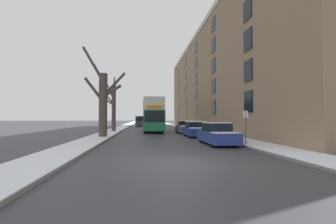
# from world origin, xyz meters

# --- Properties ---
(ground_plane) EXTENTS (320.00, 320.00, 0.00)m
(ground_plane) POSITION_xyz_m (0.00, 0.00, 0.00)
(ground_plane) COLOR #38383D
(sidewalk_left) EXTENTS (2.25, 130.00, 0.16)m
(sidewalk_left) POSITION_xyz_m (-5.60, 53.00, 0.08)
(sidewalk_left) COLOR slate
(sidewalk_left) RESTS_ON ground
(sidewalk_right) EXTENTS (2.25, 130.00, 0.16)m
(sidewalk_right) POSITION_xyz_m (5.60, 53.00, 0.08)
(sidewalk_right) COLOR slate
(sidewalk_right) RESTS_ON ground
(terrace_facade_right) EXTENTS (9.10, 50.34, 15.54)m
(terrace_facade_right) POSITION_xyz_m (11.22, 25.77, 7.77)
(terrace_facade_right) COLOR #8C7056
(terrace_facade_right) RESTS_ON ground
(bare_tree_left_0) EXTENTS (3.70, 2.26, 8.10)m
(bare_tree_left_0) POSITION_xyz_m (-5.25, 11.73, 3.35)
(bare_tree_left_0) COLOR #4C4238
(bare_tree_left_0) RESTS_ON ground
(bare_tree_left_1) EXTENTS (2.34, 1.77, 7.30)m
(bare_tree_left_1) POSITION_xyz_m (-5.50, 20.44, 3.38)
(bare_tree_left_1) COLOR #4C4238
(bare_tree_left_1) RESTS_ON ground
(double_decker_bus) EXTENTS (2.49, 10.44, 4.24)m
(double_decker_bus) POSITION_xyz_m (-0.38, 21.28, 2.40)
(double_decker_bus) COLOR #1E7A47
(double_decker_bus) RESTS_ON ground
(parked_car_0) EXTENTS (1.76, 4.40, 1.50)m
(parked_car_0) POSITION_xyz_m (3.40, 6.03, 0.69)
(parked_car_0) COLOR navy
(parked_car_0) RESTS_ON ground
(parked_car_1) EXTENTS (1.85, 4.12, 1.52)m
(parked_car_1) POSITION_xyz_m (3.40, 12.36, 0.70)
(parked_car_1) COLOR navy
(parked_car_1) RESTS_ON ground
(parked_car_2) EXTENTS (1.83, 4.04, 1.53)m
(parked_car_2) POSITION_xyz_m (3.40, 17.97, 0.70)
(parked_car_2) COLOR slate
(parked_car_2) RESTS_ON ground
(oncoming_van) EXTENTS (2.03, 5.43, 2.23)m
(oncoming_van) POSITION_xyz_m (-2.21, 41.16, 1.21)
(oncoming_van) COLOR #333842
(oncoming_van) RESTS_ON ground
(pedestrian_left_sidewalk) EXTENTS (0.35, 0.35, 1.61)m
(pedestrian_left_sidewalk) POSITION_xyz_m (-6.16, 17.77, 0.88)
(pedestrian_left_sidewalk) COLOR navy
(pedestrian_left_sidewalk) RESTS_ON ground
(street_sign_post) EXTENTS (0.32, 0.07, 2.29)m
(street_sign_post) POSITION_xyz_m (4.78, 4.56, 1.32)
(street_sign_post) COLOR #4C4F54
(street_sign_post) RESTS_ON ground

